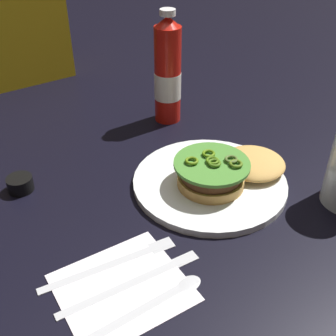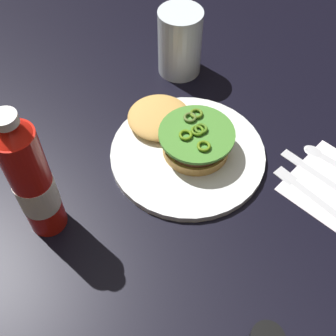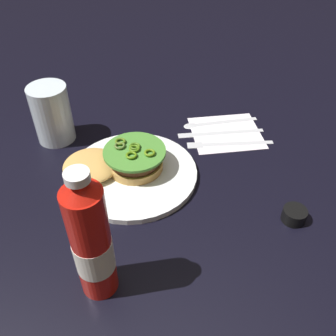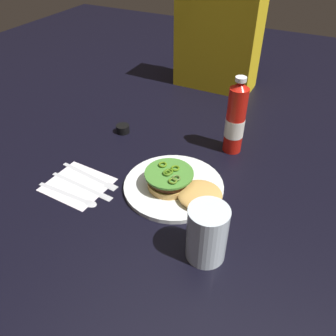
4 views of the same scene
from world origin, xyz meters
name	(u,v)px [view 1 (image 1 of 4)]	position (x,y,z in m)	size (l,w,h in m)	color
ground_plane	(161,169)	(0.00, 0.00, 0.00)	(3.00, 3.00, 0.00)	black
dinner_plate	(210,182)	(0.04, -0.09, 0.01)	(0.27, 0.27, 0.01)	white
burger_sandwich	(227,169)	(0.07, -0.11, 0.03)	(0.22, 0.13, 0.05)	tan
ketchup_bottle	(168,74)	(0.12, 0.15, 0.11)	(0.06, 0.06, 0.24)	red
condiment_cup	(20,184)	(-0.24, 0.09, 0.01)	(0.04, 0.04, 0.03)	black
napkin	(122,287)	(-0.20, -0.20, 0.00)	(0.16, 0.15, 0.00)	white
spoon_utensil	(158,299)	(-0.17, -0.25, 0.00)	(0.19, 0.03, 0.00)	silver
butter_knife	(140,278)	(-0.17, -0.20, 0.00)	(0.21, 0.03, 0.00)	silver
fork_utensil	(121,259)	(-0.18, -0.16, 0.00)	(0.20, 0.04, 0.00)	silver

